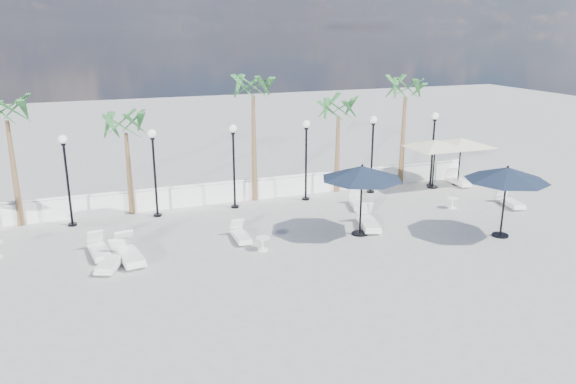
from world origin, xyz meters
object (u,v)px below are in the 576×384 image
object	(u,v)px
lounger_2	(129,254)
lounger_8	(510,201)
lounger_7	(458,180)
lounger_3	(99,250)
lounger_5	(368,222)
parasol_navy_mid	(362,173)
parasol_navy_right	(507,174)
lounger_4	(241,235)
lounger_6	(357,203)
parasol_cream_sq_a	(436,140)
parasol_cream_sq_b	(462,138)
lounger_1	(112,260)

from	to	relation	value
lounger_2	lounger_8	world-z (taller)	lounger_2
lounger_2	lounger_7	xyz separation A→B (m)	(17.11, 4.33, -0.04)
lounger_3	lounger_5	bearing A→B (deg)	-11.51
lounger_7	parasol_navy_mid	size ratio (longest dim) A/B	0.57
parasol_navy_right	lounger_4	bearing A→B (deg)	162.00
lounger_2	lounger_6	world-z (taller)	lounger_2
lounger_8	parasol_navy_mid	xyz separation A→B (m)	(-8.25, -0.91, 2.31)
lounger_8	parasol_navy_right	distance (m)	4.91
parasol_navy_right	parasol_cream_sq_a	size ratio (longest dim) A/B	0.59
lounger_4	lounger_6	distance (m)	6.50
lounger_7	lounger_4	bearing A→B (deg)	-160.00
lounger_5	lounger_8	size ratio (longest dim) A/B	1.16
lounger_5	lounger_3	bearing A→B (deg)	-168.48
lounger_8	parasol_cream_sq_b	size ratio (longest dim) A/B	0.35
lounger_3	lounger_4	bearing A→B (deg)	-10.43
lounger_1	lounger_8	distance (m)	17.74
lounger_6	lounger_8	world-z (taller)	lounger_8
lounger_1	lounger_2	bearing A→B (deg)	52.20
lounger_6	parasol_cream_sq_b	size ratio (longest dim) A/B	0.34
lounger_3	lounger_5	size ratio (longest dim) A/B	0.87
lounger_6	parasol_navy_right	world-z (taller)	parasol_navy_right
lounger_4	lounger_6	size ratio (longest dim) A/B	0.91
lounger_2	parasol_cream_sq_b	xyz separation A→B (m)	(17.10, 4.31, 2.19)
lounger_1	parasol_cream_sq_a	bearing A→B (deg)	39.39
lounger_2	lounger_6	xyz separation A→B (m)	(10.38, 2.70, -0.05)
parasol_navy_mid	parasol_cream_sq_b	bearing A→B (deg)	30.23
lounger_6	parasol_navy_mid	size ratio (longest dim) A/B	0.56
parasol_cream_sq_b	lounger_5	bearing A→B (deg)	-150.82
lounger_6	lounger_8	distance (m)	7.11
lounger_8	parasol_navy_mid	size ratio (longest dim) A/B	0.58
lounger_2	parasol_cream_sq_a	xyz separation A→B (m)	(15.54, 4.31, 2.20)
parasol_navy_mid	parasol_cream_sq_b	size ratio (longest dim) A/B	0.61
lounger_1	lounger_5	distance (m)	10.17
lounger_3	parasol_navy_right	world-z (taller)	parasol_navy_right
lounger_2	parasol_cream_sq_b	size ratio (longest dim) A/B	0.42
lounger_7	parasol_cream_sq_a	distance (m)	2.74
lounger_4	parasol_cream_sq_b	xyz separation A→B (m)	(12.86, 3.74, 2.26)
parasol_cream_sq_a	lounger_1	bearing A→B (deg)	-163.94
parasol_cream_sq_a	lounger_3	bearing A→B (deg)	-168.14
parasol_cream_sq_b	lounger_4	bearing A→B (deg)	-163.78
lounger_7	parasol_navy_mid	distance (m)	9.82
parasol_navy_right	parasol_cream_sq_b	xyz separation A→B (m)	(3.11, 6.91, -0.07)
parasol_cream_sq_a	lounger_6	bearing A→B (deg)	-162.71
lounger_8	lounger_6	bearing A→B (deg)	172.90
parasol_cream_sq_a	parasol_navy_mid	bearing A→B (deg)	-144.26
lounger_1	parasol_navy_mid	xyz separation A→B (m)	(9.48, -0.15, 2.30)
lounger_2	parasol_cream_sq_a	bearing A→B (deg)	7.43
parasol_cream_sq_b	parasol_cream_sq_a	bearing A→B (deg)	-180.00
lounger_1	lounger_8	xyz separation A→B (m)	(17.72, 0.76, -0.01)
lounger_1	lounger_8	bearing A→B (deg)	25.78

